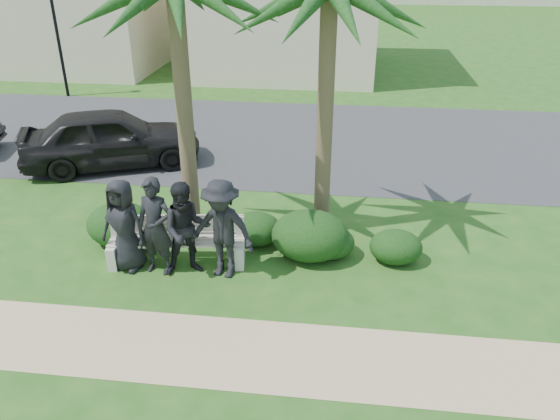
# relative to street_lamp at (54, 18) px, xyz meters

# --- Properties ---
(ground) EXTENTS (160.00, 160.00, 0.00)m
(ground) POSITION_rel_street_lamp_xyz_m (9.00, -12.00, -2.94)
(ground) COLOR #1E5117
(ground) RESTS_ON ground
(footpath) EXTENTS (30.00, 1.60, 0.01)m
(footpath) POSITION_rel_street_lamp_xyz_m (9.00, -13.80, -2.94)
(footpath) COLOR tan
(footpath) RESTS_ON ground
(asphalt_street) EXTENTS (160.00, 8.00, 0.01)m
(asphalt_street) POSITION_rel_street_lamp_xyz_m (9.00, -4.00, -2.94)
(asphalt_street) COLOR #2D2D30
(asphalt_street) RESTS_ON ground
(street_lamp) EXTENTS (0.36, 0.36, 4.29)m
(street_lamp) POSITION_rel_street_lamp_xyz_m (0.00, 0.00, 0.00)
(street_lamp) COLOR black
(street_lamp) RESTS_ON ground
(park_bench) EXTENTS (2.64, 0.93, 0.90)m
(park_bench) POSITION_rel_street_lamp_xyz_m (7.87, -11.42, -2.54)
(park_bench) COLOR #AFA192
(park_bench) RESTS_ON ground
(man_a) EXTENTS (0.98, 0.74, 1.80)m
(man_a) POSITION_rel_street_lamp_xyz_m (6.98, -11.69, -2.04)
(man_a) COLOR black
(man_a) RESTS_ON ground
(man_b) EXTENTS (0.75, 0.56, 1.89)m
(man_b) POSITION_rel_street_lamp_xyz_m (7.60, -11.75, -2.00)
(man_b) COLOR black
(man_b) RESTS_ON ground
(man_c) EXTENTS (1.06, 0.94, 1.82)m
(man_c) POSITION_rel_street_lamp_xyz_m (8.17, -11.71, -2.03)
(man_c) COLOR black
(man_c) RESTS_ON ground
(man_d) EXTENTS (1.36, 0.97, 1.91)m
(man_d) POSITION_rel_street_lamp_xyz_m (8.83, -11.72, -1.99)
(man_d) COLOR black
(man_d) RESTS_ON ground
(hedge_b) EXTENTS (1.37, 1.13, 0.90)m
(hedge_b) POSITION_rel_street_lamp_xyz_m (6.50, -10.81, -2.50)
(hedge_b) COLOR black
(hedge_b) RESTS_ON ground
(hedge_c) EXTENTS (1.05, 0.87, 0.69)m
(hedge_c) POSITION_rel_street_lamp_xyz_m (9.23, -10.48, -2.60)
(hedge_c) COLOR black
(hedge_c) RESTS_ON ground
(hedge_d) EXTENTS (1.51, 1.25, 0.98)m
(hedge_d) POSITION_rel_street_lamp_xyz_m (10.37, -10.87, -2.45)
(hedge_d) COLOR black
(hedge_d) RESTS_ON ground
(hedge_e) EXTENTS (1.02, 0.84, 0.66)m
(hedge_e) POSITION_rel_street_lamp_xyz_m (10.73, -10.81, -2.61)
(hedge_e) COLOR black
(hedge_e) RESTS_ON ground
(hedge_f) EXTENTS (1.01, 0.84, 0.66)m
(hedge_f) POSITION_rel_street_lamp_xyz_m (12.03, -10.85, -2.61)
(hedge_f) COLOR black
(hedge_f) RESTS_ON ground
(car_a) EXTENTS (5.04, 3.52, 1.59)m
(car_a) POSITION_rel_street_lamp_xyz_m (4.69, -6.78, -2.15)
(car_a) COLOR black
(car_a) RESTS_ON ground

